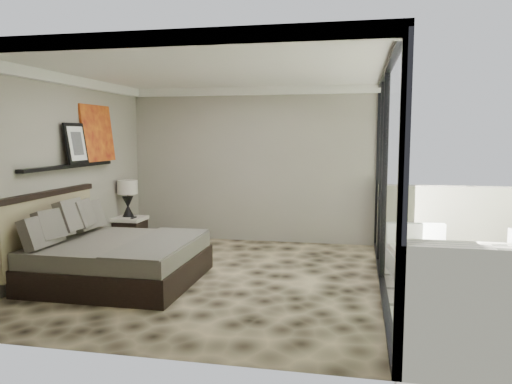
% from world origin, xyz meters
% --- Properties ---
extents(floor, '(5.00, 5.00, 0.00)m').
position_xyz_m(floor, '(0.00, 0.00, 0.00)').
color(floor, black).
rests_on(floor, ground).
extents(ceiling, '(4.50, 5.00, 0.02)m').
position_xyz_m(ceiling, '(0.00, 0.00, 2.79)').
color(ceiling, silver).
rests_on(ceiling, back_wall).
extents(back_wall, '(4.50, 0.02, 2.80)m').
position_xyz_m(back_wall, '(0.00, 2.49, 1.40)').
color(back_wall, gray).
rests_on(back_wall, floor).
extents(left_wall, '(0.02, 5.00, 2.80)m').
position_xyz_m(left_wall, '(-2.24, 0.00, 1.40)').
color(left_wall, gray).
rests_on(left_wall, floor).
extents(glass_wall, '(0.08, 5.00, 2.80)m').
position_xyz_m(glass_wall, '(2.25, 0.00, 1.40)').
color(glass_wall, white).
rests_on(glass_wall, floor).
extents(terrace_slab, '(3.00, 5.00, 0.12)m').
position_xyz_m(terrace_slab, '(3.75, 0.00, -0.06)').
color(terrace_slab, '#BCB3A0').
rests_on(terrace_slab, ground).
extents(picture_ledge, '(0.12, 2.20, 0.05)m').
position_xyz_m(picture_ledge, '(-2.18, 0.10, 1.50)').
color(picture_ledge, black).
rests_on(picture_ledge, left_wall).
extents(bed, '(2.06, 2.00, 1.14)m').
position_xyz_m(bed, '(-1.29, -0.42, 0.34)').
color(bed, black).
rests_on(bed, floor).
extents(nightstand, '(0.62, 0.62, 0.50)m').
position_xyz_m(nightstand, '(-1.99, 1.59, 0.25)').
color(nightstand, black).
rests_on(nightstand, floor).
extents(table_lamp, '(0.35, 0.35, 0.64)m').
position_xyz_m(table_lamp, '(-2.05, 1.64, 0.93)').
color(table_lamp, black).
rests_on(table_lamp, nightstand).
extents(abstract_canvas, '(0.13, 0.90, 0.90)m').
position_xyz_m(abstract_canvas, '(-2.19, 0.94, 1.97)').
color(abstract_canvas, '#AE350E').
rests_on(abstract_canvas, picture_ledge).
extents(framed_print, '(0.11, 0.50, 0.60)m').
position_xyz_m(framed_print, '(-2.14, 0.22, 1.82)').
color(framed_print, black).
rests_on(framed_print, picture_ledge).
extents(lounger, '(1.03, 1.78, 0.66)m').
position_xyz_m(lounger, '(2.84, 0.39, 0.21)').
color(lounger, white).
rests_on(lounger, terrace_slab).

